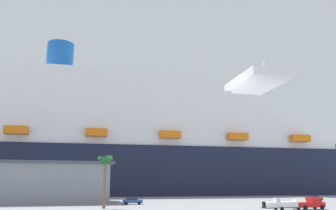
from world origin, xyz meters
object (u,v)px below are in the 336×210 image
cruise_ship (120,145)px  parked_car_blue_suv (133,201)px  pickup_truck (311,204)px  small_boat_on_trailer (283,205)px  parked_car_red_hatchback (91,199)px  parked_car_green_wagon (314,198)px  palm_tree (105,165)px

cruise_ship → parked_car_blue_suv: size_ratio=49.82×
pickup_truck → small_boat_on_trailer: size_ratio=0.65×
pickup_truck → parked_car_red_hatchback: 52.63m
parked_car_green_wagon → parked_car_red_hatchback: 59.69m
parked_car_green_wagon → parked_car_blue_suv: bearing=-172.0°
pickup_truck → palm_tree: palm_tree is taller
pickup_truck → small_boat_on_trailer: pickup_truck is taller
cruise_ship → pickup_truck: cruise_ship is taller
palm_tree → parked_car_red_hatchback: palm_tree is taller
pickup_truck → parked_car_green_wagon: size_ratio=1.29×
cruise_ship → parked_car_green_wagon: bearing=-49.2°
parked_car_blue_suv → parked_car_green_wagon: size_ratio=1.05×
cruise_ship → parked_car_green_wagon: (50.34, -58.31, -19.39)m
cruise_ship → palm_tree: (-6.14, -78.64, -12.05)m
pickup_truck → parked_car_blue_suv: size_ratio=1.23×
cruise_ship → parked_car_red_hatchback: 58.80m
parked_car_red_hatchback → small_boat_on_trailer: bearing=-43.9°
parked_car_red_hatchback → parked_car_green_wagon: bearing=-3.4°
pickup_truck → small_boat_on_trailer: 6.04m
cruise_ship → parked_car_red_hatchback: cruise_ship is taller
pickup_truck → parked_car_red_hatchback: bearing=141.3°
cruise_ship → parked_car_green_wagon: 79.44m
cruise_ship → small_boat_on_trailer: cruise_ship is taller
cruise_ship → small_boat_on_trailer: (25.87, -88.56, -19.26)m
parked_car_blue_suv → small_boat_on_trailer: bearing=-42.4°
pickup_truck → small_boat_on_trailer: (-5.96, -0.92, -0.09)m
parked_car_blue_suv → parked_car_green_wagon: bearing=8.0°
palm_tree → parked_car_red_hatchback: size_ratio=2.19×
cruise_ship → parked_car_blue_suv: cruise_ship is taller
small_boat_on_trailer → parked_car_green_wagon: 38.91m
parked_car_green_wagon → palm_tree: bearing=-160.2°
parked_car_blue_suv → parked_car_red_hatchback: bearing=132.5°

